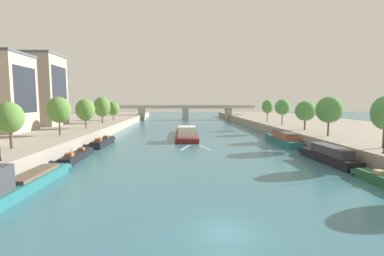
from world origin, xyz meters
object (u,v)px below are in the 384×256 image
Objects in this scene: tree_left_second at (10,118)px; tree_left_by_lamp at (59,110)px; tree_right_nearest at (305,111)px; tree_right_by_lamp at (268,107)px; moored_boat_right_upstream at (283,138)px; tree_right_past_mid at (282,107)px; tree_left_distant at (113,108)px; tree_left_past_mid at (102,107)px; bridge_far at (185,110)px; tree_left_third at (85,110)px; moored_boat_left_lone at (77,156)px; tree_right_second at (329,110)px; barge_midriver at (186,134)px; moored_boat_left_gap_after at (23,182)px; moored_boat_left_end at (103,142)px; moored_boat_right_lone at (328,155)px.

tree_left_second is 14.21m from tree_left_by_lamp.
tree_right_nearest is 0.95× the size of tree_right_by_lamp.
moored_boat_right_upstream is 19.04m from tree_right_past_mid.
tree_right_nearest reaches higher than tree_left_distant.
tree_left_past_mid is 53.82m from tree_right_nearest.
tree_right_by_lamp reaches higher than tree_right_nearest.
tree_right_past_mid is 0.10× the size of bridge_far.
tree_right_by_lamp is at bearing 19.63° from tree_left_third.
moored_boat_left_lone is 58.59m from tree_right_by_lamp.
moored_boat_right_upstream is (36.32, 13.40, 0.48)m from moored_boat_left_lone.
barge_midriver is at bearing 145.67° from tree_right_second.
tree_left_third is at bearing 105.73° from moored_boat_left_lone.
tree_right_nearest is (49.57, -20.94, -0.50)m from tree_left_past_mid.
tree_left_by_lamp is 57.32m from tree_right_by_lamp.
tree_right_past_mid is 60.68m from bridge_far.
tree_left_second is 0.82× the size of tree_left_past_mid.
moored_boat_left_end is at bearing 89.71° from moored_boat_left_gap_after.
tree_left_second reaches higher than bridge_far.
tree_left_third is at bearing -88.29° from tree_left_past_mid.
tree_left_distant reaches higher than barge_midriver.
moored_boat_left_lone is (-16.86, -23.87, -0.34)m from barge_midriver.
barge_midriver is 30.98m from tree_right_second.
tree_left_past_mid is at bearing 157.10° from tree_right_nearest.
tree_right_second is (41.92, 6.76, 6.54)m from moored_boat_left_lone.
moored_boat_left_lone is 1.02× the size of moored_boat_left_end.
tree_left_second is at bearing -158.47° from moored_boat_right_upstream.
moored_boat_left_gap_after is 53.09m from tree_right_nearest.
bridge_far is (17.96, 99.82, 3.44)m from moored_boat_left_gap_after.
moored_boat_right_upstream is 74.67m from bridge_far.
moored_boat_left_lone is 12.84m from moored_boat_left_end.
tree_left_past_mid reaches higher than tree_left_distant.
tree_right_nearest is (42.36, 4.40, 5.86)m from moored_boat_left_end.
bridge_far is (25.17, 89.46, -2.12)m from tree_left_second.
moored_boat_left_gap_after is 2.15× the size of tree_right_by_lamp.
tree_right_past_mid is at bearing 22.41° from moored_boat_left_end.
tree_left_by_lamp is at bearing -92.01° from tree_left_third.
tree_left_second is at bearing -157.14° from tree_right_nearest.
moored_boat_left_end is 1.50× the size of tree_right_past_mid.
tree_left_third is (-6.62, 37.15, 5.71)m from moored_boat_left_gap_after.
tree_left_by_lamp is (-43.20, 13.97, 6.04)m from moored_boat_right_lone.
moored_boat_left_end is at bearing -74.12° from tree_left_past_mid.
moored_boat_left_end is 13.64m from tree_left_third.
tree_right_past_mid is at bearing -9.00° from tree_left_past_mid.
tree_left_distant is (0.17, 12.10, -0.79)m from tree_left_past_mid.
moored_boat_left_gap_after is 2.11× the size of tree_right_past_mid.
tree_left_past_mid reaches higher than barge_midriver.
tree_left_past_mid is 1.19× the size of tree_right_nearest.
tree_left_by_lamp is (-7.20, -2.36, 6.38)m from moored_boat_left_end.
tree_right_second is 0.11× the size of bridge_far.
tree_right_past_mid is (42.39, 17.49, 6.39)m from moored_boat_left_end.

